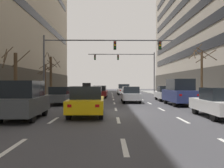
% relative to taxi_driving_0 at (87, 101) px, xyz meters
% --- Properties ---
extents(ground_plane, '(120.00, 120.00, 0.00)m').
position_rel_taxi_driving_0_xyz_m(ground_plane, '(1.75, 1.42, -0.85)').
color(ground_plane, '#424247').
extents(lane_stripe_l1_s2, '(0.16, 2.00, 0.01)m').
position_rel_taxi_driving_0_xyz_m(lane_stripe_l1_s2, '(-1.54, -6.58, -0.84)').
color(lane_stripe_l1_s2, silver).
rests_on(lane_stripe_l1_s2, ground).
extents(lane_stripe_l1_s3, '(0.16, 2.00, 0.01)m').
position_rel_taxi_driving_0_xyz_m(lane_stripe_l1_s3, '(-1.54, -1.58, -0.84)').
color(lane_stripe_l1_s3, silver).
rests_on(lane_stripe_l1_s3, ground).
extents(lane_stripe_l1_s4, '(0.16, 2.00, 0.01)m').
position_rel_taxi_driving_0_xyz_m(lane_stripe_l1_s4, '(-1.54, 3.42, -0.84)').
color(lane_stripe_l1_s4, silver).
rests_on(lane_stripe_l1_s4, ground).
extents(lane_stripe_l1_s5, '(0.16, 2.00, 0.01)m').
position_rel_taxi_driving_0_xyz_m(lane_stripe_l1_s5, '(-1.54, 8.42, -0.84)').
color(lane_stripe_l1_s5, silver).
rests_on(lane_stripe_l1_s5, ground).
extents(lane_stripe_l1_s6, '(0.16, 2.00, 0.01)m').
position_rel_taxi_driving_0_xyz_m(lane_stripe_l1_s6, '(-1.54, 13.42, -0.84)').
color(lane_stripe_l1_s6, silver).
rests_on(lane_stripe_l1_s6, ground).
extents(lane_stripe_l1_s7, '(0.16, 2.00, 0.01)m').
position_rel_taxi_driving_0_xyz_m(lane_stripe_l1_s7, '(-1.54, 18.42, -0.84)').
color(lane_stripe_l1_s7, silver).
rests_on(lane_stripe_l1_s7, ground).
extents(lane_stripe_l1_s8, '(0.16, 2.00, 0.01)m').
position_rel_taxi_driving_0_xyz_m(lane_stripe_l1_s8, '(-1.54, 23.42, -0.84)').
color(lane_stripe_l1_s8, silver).
rests_on(lane_stripe_l1_s8, ground).
extents(lane_stripe_l1_s9, '(0.16, 2.00, 0.01)m').
position_rel_taxi_driving_0_xyz_m(lane_stripe_l1_s9, '(-1.54, 28.42, -0.84)').
color(lane_stripe_l1_s9, silver).
rests_on(lane_stripe_l1_s9, ground).
extents(lane_stripe_l1_s10, '(0.16, 2.00, 0.01)m').
position_rel_taxi_driving_0_xyz_m(lane_stripe_l1_s10, '(-1.54, 33.42, -0.84)').
color(lane_stripe_l1_s10, silver).
rests_on(lane_stripe_l1_s10, ground).
extents(lane_stripe_l2_s2, '(0.16, 2.00, 0.01)m').
position_rel_taxi_driving_0_xyz_m(lane_stripe_l2_s2, '(1.75, -6.58, -0.84)').
color(lane_stripe_l2_s2, silver).
rests_on(lane_stripe_l2_s2, ground).
extents(lane_stripe_l2_s3, '(0.16, 2.00, 0.01)m').
position_rel_taxi_driving_0_xyz_m(lane_stripe_l2_s3, '(1.75, -1.58, -0.84)').
color(lane_stripe_l2_s3, silver).
rests_on(lane_stripe_l2_s3, ground).
extents(lane_stripe_l2_s4, '(0.16, 2.00, 0.01)m').
position_rel_taxi_driving_0_xyz_m(lane_stripe_l2_s4, '(1.75, 3.42, -0.84)').
color(lane_stripe_l2_s4, silver).
rests_on(lane_stripe_l2_s4, ground).
extents(lane_stripe_l2_s5, '(0.16, 2.00, 0.01)m').
position_rel_taxi_driving_0_xyz_m(lane_stripe_l2_s5, '(1.75, 8.42, -0.84)').
color(lane_stripe_l2_s5, silver).
rests_on(lane_stripe_l2_s5, ground).
extents(lane_stripe_l2_s6, '(0.16, 2.00, 0.01)m').
position_rel_taxi_driving_0_xyz_m(lane_stripe_l2_s6, '(1.75, 13.42, -0.84)').
color(lane_stripe_l2_s6, silver).
rests_on(lane_stripe_l2_s6, ground).
extents(lane_stripe_l2_s7, '(0.16, 2.00, 0.01)m').
position_rel_taxi_driving_0_xyz_m(lane_stripe_l2_s7, '(1.75, 18.42, -0.84)').
color(lane_stripe_l2_s7, silver).
rests_on(lane_stripe_l2_s7, ground).
extents(lane_stripe_l2_s8, '(0.16, 2.00, 0.01)m').
position_rel_taxi_driving_0_xyz_m(lane_stripe_l2_s8, '(1.75, 23.42, -0.84)').
color(lane_stripe_l2_s8, silver).
rests_on(lane_stripe_l2_s8, ground).
extents(lane_stripe_l2_s9, '(0.16, 2.00, 0.01)m').
position_rel_taxi_driving_0_xyz_m(lane_stripe_l2_s9, '(1.75, 28.42, -0.84)').
color(lane_stripe_l2_s9, silver).
rests_on(lane_stripe_l2_s9, ground).
extents(lane_stripe_l2_s10, '(0.16, 2.00, 0.01)m').
position_rel_taxi_driving_0_xyz_m(lane_stripe_l2_s10, '(1.75, 33.42, -0.84)').
color(lane_stripe_l2_s10, silver).
rests_on(lane_stripe_l2_s10, ground).
extents(lane_stripe_l3_s3, '(0.16, 2.00, 0.01)m').
position_rel_taxi_driving_0_xyz_m(lane_stripe_l3_s3, '(5.04, -1.58, -0.84)').
color(lane_stripe_l3_s3, silver).
rests_on(lane_stripe_l3_s3, ground).
extents(lane_stripe_l3_s4, '(0.16, 2.00, 0.01)m').
position_rel_taxi_driving_0_xyz_m(lane_stripe_l3_s4, '(5.04, 3.42, -0.84)').
color(lane_stripe_l3_s4, silver).
rests_on(lane_stripe_l3_s4, ground).
extents(lane_stripe_l3_s5, '(0.16, 2.00, 0.01)m').
position_rel_taxi_driving_0_xyz_m(lane_stripe_l3_s5, '(5.04, 8.42, -0.84)').
color(lane_stripe_l3_s5, silver).
rests_on(lane_stripe_l3_s5, ground).
extents(lane_stripe_l3_s6, '(0.16, 2.00, 0.01)m').
position_rel_taxi_driving_0_xyz_m(lane_stripe_l3_s6, '(5.04, 13.42, -0.84)').
color(lane_stripe_l3_s6, silver).
rests_on(lane_stripe_l3_s6, ground).
extents(lane_stripe_l3_s7, '(0.16, 2.00, 0.01)m').
position_rel_taxi_driving_0_xyz_m(lane_stripe_l3_s7, '(5.04, 18.42, -0.84)').
color(lane_stripe_l3_s7, silver).
rests_on(lane_stripe_l3_s7, ground).
extents(lane_stripe_l3_s8, '(0.16, 2.00, 0.01)m').
position_rel_taxi_driving_0_xyz_m(lane_stripe_l3_s8, '(5.04, 23.42, -0.84)').
color(lane_stripe_l3_s8, silver).
rests_on(lane_stripe_l3_s8, ground).
extents(lane_stripe_l3_s9, '(0.16, 2.00, 0.01)m').
position_rel_taxi_driving_0_xyz_m(lane_stripe_l3_s9, '(5.04, 28.42, -0.84)').
color(lane_stripe_l3_s9, silver).
rests_on(lane_stripe_l3_s9, ground).
extents(lane_stripe_l3_s10, '(0.16, 2.00, 0.01)m').
position_rel_taxi_driving_0_xyz_m(lane_stripe_l3_s10, '(5.04, 33.42, -0.84)').
color(lane_stripe_l3_s10, silver).
rests_on(lane_stripe_l3_s10, ground).
extents(taxi_driving_0, '(2.01, 4.61, 1.90)m').
position_rel_taxi_driving_0_xyz_m(taxi_driving_0, '(0.00, 0.00, 0.00)').
color(taxi_driving_0, black).
rests_on(taxi_driving_0, ground).
extents(car_driving_1, '(2.03, 4.64, 1.72)m').
position_rel_taxi_driving_0_xyz_m(car_driving_1, '(3.55, 24.41, 0.00)').
color(car_driving_1, black).
rests_on(car_driving_1, ground).
extents(car_driving_2, '(1.90, 4.25, 1.57)m').
position_rel_taxi_driving_0_xyz_m(car_driving_2, '(0.10, 16.41, -0.07)').
color(car_driving_2, black).
rests_on(car_driving_2, ground).
extents(car_driving_3, '(1.89, 4.22, 2.01)m').
position_rel_taxi_driving_0_xyz_m(car_driving_3, '(-3.15, -1.20, 0.16)').
color(car_driving_3, black).
rests_on(car_driving_3, ground).
extents(car_driving_4, '(1.74, 4.14, 1.55)m').
position_rel_taxi_driving_0_xyz_m(car_driving_4, '(3.36, 9.40, -0.08)').
color(car_driving_4, black).
rests_on(car_driving_4, ground).
extents(car_driving_5, '(1.85, 4.23, 1.57)m').
position_rel_taxi_driving_0_xyz_m(car_driving_5, '(-3.07, 7.33, -0.07)').
color(car_driving_5, black).
rests_on(car_driving_5, ground).
extents(car_parked_1, '(1.90, 4.41, 1.64)m').
position_rel_taxi_driving_0_xyz_m(car_parked_1, '(7.28, -0.75, -0.04)').
color(car_parked_1, black).
rests_on(car_parked_1, ground).
extents(car_parked_2, '(2.03, 4.67, 2.24)m').
position_rel_taxi_driving_0_xyz_m(car_parked_2, '(7.29, 6.43, 0.27)').
color(car_parked_2, black).
rests_on(car_parked_2, ground).
extents(car_parked_3, '(1.89, 4.29, 1.59)m').
position_rel_taxi_driving_0_xyz_m(car_parked_3, '(7.28, 11.52, -0.06)').
color(car_parked_3, black).
rests_on(car_parked_3, ground).
extents(traffic_signal_0, '(12.94, 0.35, 6.52)m').
position_rel_taxi_driving_0_xyz_m(traffic_signal_0, '(-0.56, 9.94, 4.09)').
color(traffic_signal_0, '#4C4C51').
rests_on(traffic_signal_0, sidewalk_left).
extents(traffic_signal_1, '(11.05, 0.35, 6.86)m').
position_rel_taxi_driving_0_xyz_m(traffic_signal_1, '(4.91, 25.56, 4.37)').
color(traffic_signal_1, '#4C4C51').
rests_on(traffic_signal_1, sidewalk_right).
extents(street_tree_0, '(1.97, 1.90, 5.20)m').
position_rel_taxi_driving_0_xyz_m(street_tree_0, '(-6.33, 14.34, 1.44)').
color(street_tree_0, '#4C3823').
rests_on(street_tree_0, sidewalk_left).
extents(street_tree_1, '(2.48, 2.43, 5.57)m').
position_rel_taxi_driving_0_xyz_m(street_tree_1, '(9.85, 8.21, 2.00)').
color(street_tree_1, '#4C3823').
rests_on(street_tree_1, sidewalk_right).
extents(street_tree_2, '(1.99, 2.19, 5.91)m').
position_rel_taxi_driving_0_xyz_m(street_tree_2, '(-6.34, 17.19, 2.01)').
color(street_tree_2, '#4C3823').
rests_on(street_tree_2, sidewalk_left).
extents(street_tree_3, '(1.96, 1.96, 4.86)m').
position_rel_taxi_driving_0_xyz_m(street_tree_3, '(-6.40, 5.70, 1.58)').
color(street_tree_3, '#4C3823').
rests_on(street_tree_3, sidewalk_left).
extents(pedestrian_0, '(0.31, 0.50, 1.67)m').
position_rel_taxi_driving_0_xyz_m(pedestrian_0, '(11.43, 16.49, 0.26)').
color(pedestrian_0, '#383D59').
rests_on(pedestrian_0, sidewalk_right).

